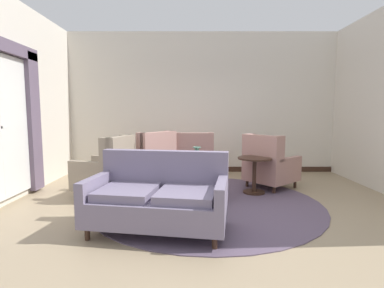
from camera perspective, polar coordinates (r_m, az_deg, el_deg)
The scene contains 14 objects.
ground at distance 4.53m, azimuth 3.25°, elevation -12.42°, with size 8.94×8.94×0.00m, color #9E896B.
wall_back at distance 7.15m, azimuth 2.09°, elevation 7.88°, with size 6.55×0.08×3.32m, color silver.
wall_left at distance 5.94m, azimuth -29.96°, elevation 7.42°, with size 0.08×4.00×3.32m, color silver.
baseboard_back at distance 7.23m, azimuth 2.06°, elevation -4.89°, with size 6.39×0.03×0.12m, color #382319.
area_rug at distance 4.82m, azimuth 3.06°, elevation -11.22°, with size 3.59×3.59×0.01m, color #5B4C60.
window_with_curtains at distance 5.28m, azimuth -32.74°, elevation 4.44°, with size 0.12×2.03×2.50m.
coffee_table at distance 4.91m, azimuth 1.46°, elevation -5.96°, with size 0.86×0.86×0.51m.
porcelain_vase at distance 4.88m, azimuth 1.08°, elevation -3.01°, with size 0.15×0.15×0.37m.
settee at distance 3.68m, azimuth -6.31°, elevation -10.37°, with size 1.77×1.12×0.95m.
armchair_back_corner at distance 6.39m, azimuth 0.62°, elevation -2.94°, with size 0.79×0.83×1.02m.
armchair_foreground_right at distance 5.93m, azimuth -8.12°, elevation -3.66°, with size 1.23×1.22×1.07m.
armchair_beside_settee at distance 5.80m, azimuth 14.73°, elevation -4.08°, with size 1.14×1.13×1.03m.
armchair_near_window at distance 5.28m, azimuth -15.82°, elevation -5.02°, with size 1.02×0.94×1.04m.
side_table at distance 5.36m, azimuth 12.10°, elevation -5.22°, with size 0.59×0.59×0.65m.
Camera 1 is at (-0.24, -4.29, 1.44)m, focal length 27.63 mm.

